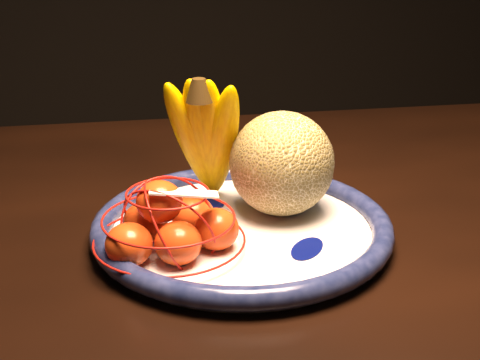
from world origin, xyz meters
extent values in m
cube|color=black|center=(0.06, 0.00, 0.75)|extent=(1.59, 1.00, 0.04)
cylinder|color=white|center=(0.01, -0.04, 0.78)|extent=(0.32, 0.32, 0.01)
torus|color=black|center=(0.01, -0.04, 0.79)|extent=(0.35, 0.35, 0.03)
cylinder|color=white|center=(0.01, -0.04, 0.78)|extent=(0.15, 0.15, 0.00)
ellipsoid|color=#030B50|center=(0.07, -0.11, 0.79)|extent=(0.12, 0.13, 0.00)
ellipsoid|color=#030B50|center=(-0.02, 0.04, 0.79)|extent=(0.11, 0.11, 0.00)
ellipsoid|color=#030B50|center=(-0.09, -0.04, 0.79)|extent=(0.11, 0.09, 0.00)
sphere|color=olive|center=(0.06, -0.01, 0.85)|extent=(0.13, 0.13, 0.13)
ellipsoid|color=#FFD100|center=(-0.04, 0.04, 0.88)|extent=(0.11, 0.09, 0.18)
ellipsoid|color=#FFD100|center=(-0.02, 0.04, 0.88)|extent=(0.08, 0.10, 0.18)
ellipsoid|color=#FFD100|center=(-0.01, 0.04, 0.88)|extent=(0.06, 0.10, 0.18)
ellipsoid|color=#FFD100|center=(0.00, 0.03, 0.88)|extent=(0.05, 0.11, 0.18)
cone|color=black|center=(-0.02, 0.04, 0.96)|extent=(0.03, 0.03, 0.03)
ellipsoid|color=#EE4314|center=(-0.13, -0.10, 0.81)|extent=(0.05, 0.05, 0.05)
ellipsoid|color=#EE4314|center=(-0.08, -0.11, 0.81)|extent=(0.05, 0.05, 0.05)
ellipsoid|color=#EE4314|center=(-0.03, -0.09, 0.81)|extent=(0.05, 0.05, 0.05)
ellipsoid|color=#EE4314|center=(-0.10, -0.05, 0.81)|extent=(0.05, 0.05, 0.05)
ellipsoid|color=#EE4314|center=(-0.05, -0.05, 0.81)|extent=(0.05, 0.05, 0.05)
ellipsoid|color=#EE4314|center=(-0.09, -0.08, 0.85)|extent=(0.05, 0.05, 0.05)
torus|color=#AB140E|center=(-0.08, -0.08, 0.80)|extent=(0.17, 0.17, 0.00)
torus|color=#AB140E|center=(-0.08, -0.08, 0.83)|extent=(0.15, 0.15, 0.00)
torus|color=#AB140E|center=(-0.08, -0.08, 0.86)|extent=(0.09, 0.09, 0.00)
torus|color=#AB140E|center=(-0.08, -0.08, 0.82)|extent=(0.12, 0.09, 0.10)
torus|color=#AB140E|center=(-0.08, -0.08, 0.82)|extent=(0.06, 0.12, 0.10)
torus|color=#AB140E|center=(-0.08, -0.08, 0.82)|extent=(0.12, 0.11, 0.10)
cube|color=white|center=(-0.07, -0.09, 0.86)|extent=(0.07, 0.04, 0.01)
camera|label=1|loc=(-0.15, -0.73, 1.13)|focal=50.00mm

